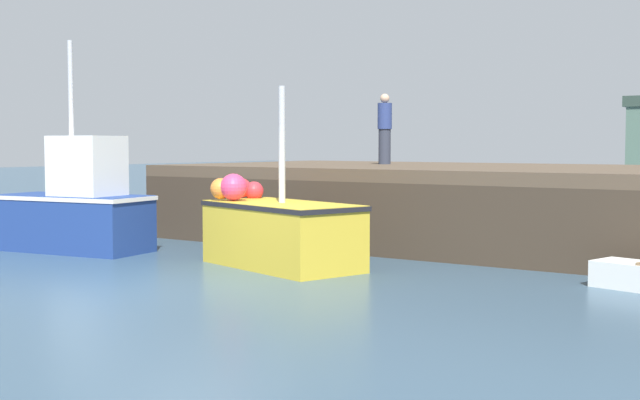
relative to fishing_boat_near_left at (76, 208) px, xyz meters
The scene contains 5 objects.
ground 5.07m from the fishing_boat_near_left, 21.69° to the right, with size 120.00×160.00×0.10m.
pier 7.79m from the fishing_boat_near_left, 43.49° to the left, with size 12.85×6.58×1.66m.
fishing_boat_near_left is the anchor object (origin of this frame).
fishing_boat_near_right 4.69m from the fishing_boat_near_left, ahead, with size 3.31×2.29×3.13m.
dockworker 7.41m from the fishing_boat_near_left, 62.37° to the left, with size 0.34×0.34×1.67m.
Camera 1 is at (8.93, -9.29, 2.13)m, focal length 47.75 mm.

